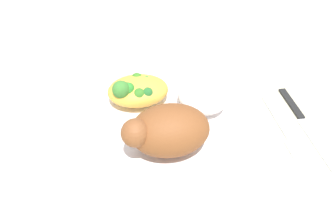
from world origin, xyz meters
name	(u,v)px	position (x,y,z in m)	size (l,w,h in m)	color
ground_plane	(168,124)	(0.00, 0.00, 0.00)	(2.00, 2.00, 0.00)	#BDB696
plate	(168,120)	(0.00, 0.00, 0.01)	(0.28, 0.28, 0.02)	white
roasted_chicken	(167,130)	(0.01, 0.07, 0.05)	(0.12, 0.08, 0.07)	brown
rice_pile	(203,95)	(-0.06, -0.02, 0.03)	(0.08, 0.09, 0.04)	white
mac_cheese_with_broccoli	(137,90)	(0.04, -0.05, 0.04)	(0.10, 0.08, 0.05)	gold
fork	(283,127)	(-0.18, 0.04, 0.00)	(0.02, 0.14, 0.01)	silver
knife	(302,118)	(-0.22, 0.02, 0.00)	(0.02, 0.19, 0.01)	black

